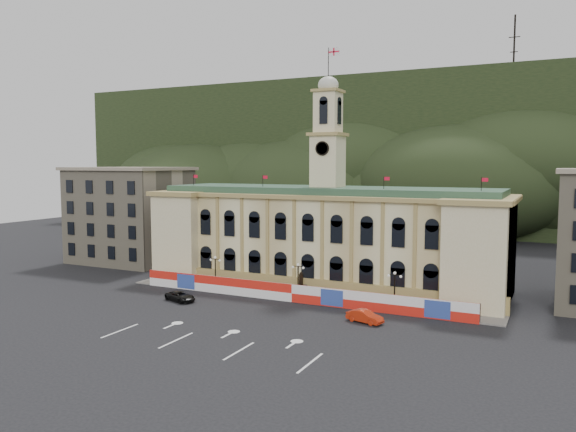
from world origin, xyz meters
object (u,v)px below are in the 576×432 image
at_px(statue, 301,289).
at_px(red_sedan, 365,316).
at_px(black_suv, 180,296).
at_px(lamp_center, 298,278).

distance_m(statue, red_sedan, 14.92).
bearing_deg(black_suv, red_sedan, -69.93).
height_order(red_sedan, black_suv, red_sedan).
distance_m(statue, lamp_center, 2.14).
bearing_deg(red_sedan, lamp_center, 74.54).
bearing_deg(lamp_center, red_sedan, -30.73).
height_order(lamp_center, red_sedan, lamp_center).
bearing_deg(red_sedan, statue, 71.24).
height_order(statue, red_sedan, statue).
height_order(statue, lamp_center, lamp_center).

